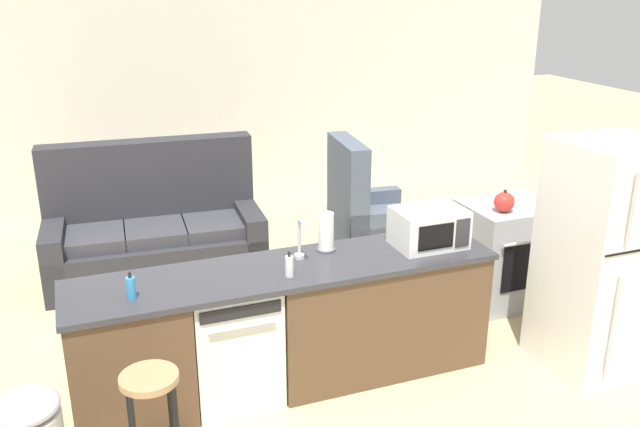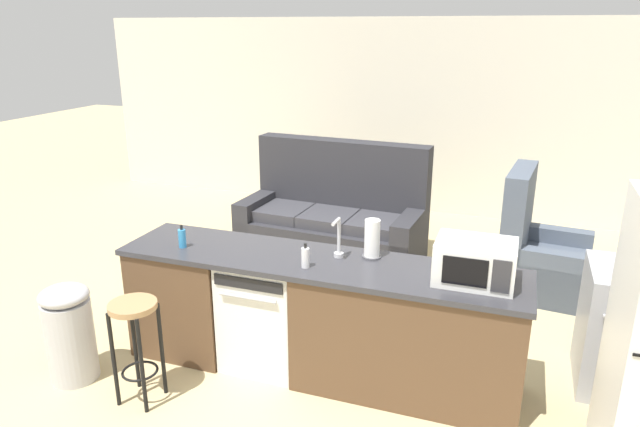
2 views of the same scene
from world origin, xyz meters
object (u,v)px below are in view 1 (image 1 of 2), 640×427
Objects in this scene: refrigerator at (603,258)px; soap_bottle at (289,266)px; stove_range at (506,253)px; dish_soap_bottle at (131,288)px; bar_stool at (152,407)px; armchair at (366,219)px; dishwasher at (232,340)px; paper_towel_roll at (326,232)px; couch at (155,234)px; kettle at (504,202)px; microwave at (429,227)px.

refrigerator is 9.68× the size of soap_bottle.
refrigerator is at bearing -90.01° from stove_range.
bar_stool is (0.00, -0.63, -0.44)m from dish_soap_bottle.
armchair reaches higher than bar_stool.
dishwasher is 1.14× the size of bar_stool.
paper_towel_roll is 1.60× the size of soap_bottle.
armchair reaches higher than stove_range.
stove_range is at bearing -65.58° from armchair.
kettle is at bearing -34.92° from couch.
microwave is 2.11m from dish_soap_bottle.
couch reaches higher than microwave.
refrigerator is at bearing -80.34° from kettle.
kettle is (0.95, 0.42, -0.05)m from microwave.
soap_bottle is 1.00× the size of dish_soap_bottle.
bar_stool is at bearing -160.71° from microwave.
armchair reaches higher than dishwasher.
couch is 1.71× the size of armchair.
armchair is at bearing 54.51° from soap_bottle.
couch is (-2.81, 2.82, -0.46)m from refrigerator.
refrigerator is at bearing -10.29° from soap_bottle.
soap_bottle is 0.09× the size of couch.
bar_stool is 3.77m from armchair.
couch is (-2.64, 1.84, -0.59)m from kettle.
microwave is (-1.12, 0.55, 0.19)m from refrigerator.
dishwasher is at bearing 158.67° from soap_bottle.
stove_range is 5.11× the size of dish_soap_bottle.
paper_towel_roll is 1.42m from dish_soap_bottle.
dishwasher is 4.77× the size of soap_bottle.
couch is (0.42, 3.01, -0.14)m from bar_stool.
bar_stool is (-3.23, -1.29, 0.08)m from stove_range.
bar_stool is (-1.00, -0.59, -0.44)m from soap_bottle.
refrigerator is (-0.00, -1.10, 0.40)m from stove_range.
stove_range is 2.39m from soap_bottle.
paper_towel_roll reaches higher than dish_soap_bottle.
soap_bottle is at bearing -125.49° from armchair.
paper_towel_roll is at bearing 33.63° from bar_stool.
dishwasher is 0.98m from bar_stool.
dish_soap_bottle is at bearing -168.34° from paper_towel_roll.
dishwasher is at bearing 49.71° from bar_stool.
couch reaches higher than dish_soap_bottle.
microwave is 2.84× the size of dish_soap_bottle.
kettle is at bearing -142.84° from stove_range.
bar_stool is at bearing -176.64° from refrigerator.
kettle reaches higher than dish_soap_bottle.
armchair is at bearing 46.59° from dishwasher.
dishwasher is at bearing -84.81° from couch.
microwave is at bearing 153.88° from refrigerator.
armchair is at bearing -6.19° from couch.
kettle is at bearing 20.79° from bar_stool.
stove_range is at bearing 21.75° from bar_stool.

